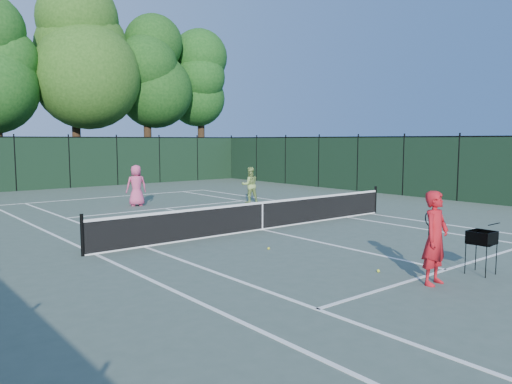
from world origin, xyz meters
TOP-DOWN VIEW (x-y plane):
  - ground at (0.00, 0.00)m, footprint 90.00×90.00m
  - sideline_doubles_left at (-5.49, 0.00)m, footprint 0.10×23.77m
  - sideline_doubles_right at (5.49, 0.00)m, footprint 0.10×23.77m
  - sideline_singles_left at (-4.12, 0.00)m, footprint 0.10×23.77m
  - sideline_singles_right at (4.12, 0.00)m, footprint 0.10×23.77m
  - baseline_far at (0.00, 11.88)m, footprint 10.97×0.10m
  - service_line_near at (0.00, -6.40)m, footprint 8.23×0.10m
  - service_line_far at (0.00, 6.40)m, footprint 8.23×0.10m
  - center_service_line at (0.00, 0.00)m, footprint 0.10×12.80m
  - tennis_net at (0.00, 0.00)m, footprint 11.69×0.09m
  - fence_far at (0.00, 18.00)m, footprint 24.00×0.05m
  - fence_right at (12.00, 0.00)m, footprint 0.05×36.00m
  - tree_3 at (2.00, 22.30)m, footprint 7.00×7.00m
  - tree_4 at (7.00, 21.60)m, footprint 6.20×6.20m
  - tree_5 at (12.00, 22.10)m, footprint 5.80×5.80m
  - coach at (-1.22, -6.83)m, footprint 0.93×0.71m
  - player_pink at (-0.54, 7.92)m, footprint 0.98×0.76m
  - player_green at (3.99, 5.68)m, footprint 0.96×0.86m
  - ball_hopper at (0.24, -7.05)m, footprint 0.56×0.56m
  - loose_ball_near_cart at (-1.35, -5.58)m, footprint 0.07×0.07m
  - loose_ball_midcourt at (-1.74, -2.35)m, footprint 0.07×0.07m

SIDE VIEW (x-z plane):
  - ground at x=0.00m, z-range 0.00..0.00m
  - sideline_doubles_left at x=-5.49m, z-range 0.00..0.01m
  - sideline_doubles_right at x=5.49m, z-range 0.00..0.01m
  - sideline_singles_left at x=-4.12m, z-range 0.00..0.01m
  - sideline_singles_right at x=4.12m, z-range 0.00..0.01m
  - baseline_far at x=0.00m, z-range 0.00..0.01m
  - service_line_near at x=0.00m, z-range 0.00..0.01m
  - service_line_far at x=0.00m, z-range 0.00..0.01m
  - center_service_line at x=0.00m, z-range 0.00..0.01m
  - loose_ball_near_cart at x=-1.35m, z-range 0.00..0.07m
  - loose_ball_midcourt at x=-1.74m, z-range 0.00..0.07m
  - tennis_net at x=0.00m, z-range -0.05..1.01m
  - ball_hopper at x=0.24m, z-range 0.32..1.26m
  - player_green at x=3.99m, z-range 0.00..1.63m
  - player_pink at x=-0.54m, z-range 0.00..1.79m
  - coach at x=-1.22m, z-range 0.00..1.88m
  - fence_far at x=0.00m, z-range 0.00..3.00m
  - fence_right at x=12.00m, z-range 0.00..3.00m
  - tree_5 at x=12.00m, z-range 1.59..13.82m
  - tree_4 at x=7.00m, z-range 1.66..14.63m
  - tree_3 at x=2.00m, z-range 1.78..16.23m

